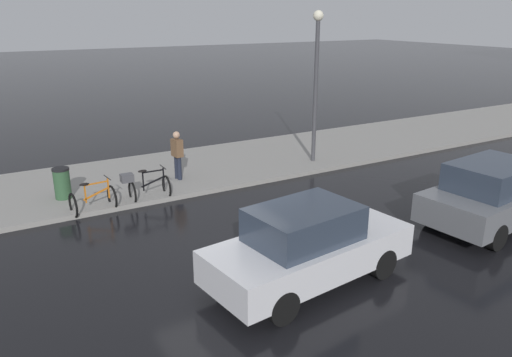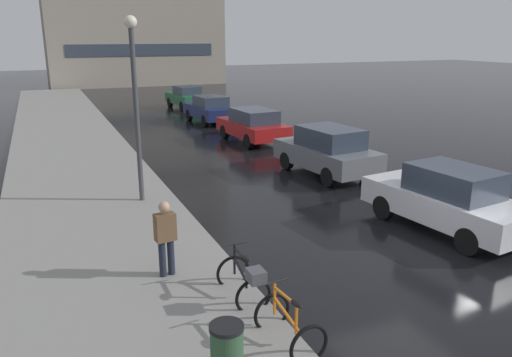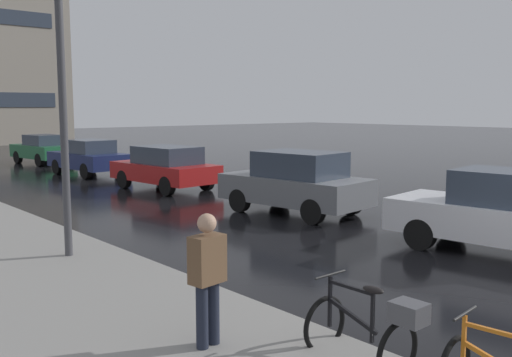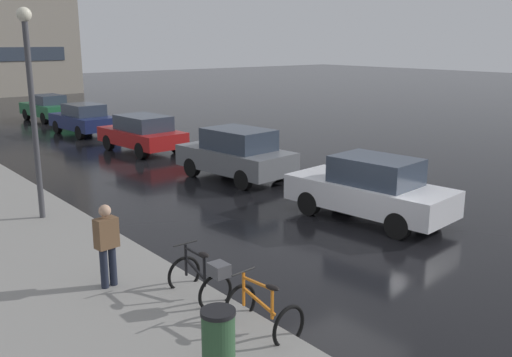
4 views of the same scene
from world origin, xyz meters
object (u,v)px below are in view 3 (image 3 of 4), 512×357
car_red (165,167)px  streetlamp (62,85)px  pedestrian (207,277)px  car_white (505,213)px  bicycle_second (370,329)px  car_grey (296,182)px  car_navy (89,157)px  car_green (43,149)px

car_red → streetlamp: streetlamp is taller
pedestrian → streetlamp: size_ratio=0.32×
car_white → bicycle_second: bearing=-167.0°
car_red → pedestrian: pedestrian is taller
car_grey → car_navy: size_ratio=1.04×
car_green → car_grey: bearing=-90.0°
car_white → streetlamp: 8.73m
pedestrian → streetlamp: 5.51m
car_grey → car_green: car_grey is taller
bicycle_second → car_green: 25.95m
car_white → pedestrian: size_ratio=2.64×
car_green → car_white: bearing=-90.0°
bicycle_second → streetlamp: bearing=95.7°
car_navy → pedestrian: pedestrian is taller
car_white → pedestrian: (-7.15, 0.07, 0.14)m
car_red → bicycle_second: bearing=-113.6°
car_white → streetlamp: streetlamp is taller
car_red → car_green: car_red is taller
car_navy → car_green: bearing=86.7°
car_white → car_red: (-0.20, 12.00, -0.04)m
car_white → car_green: (-0.00, 23.84, -0.07)m
car_white → car_red: 12.00m
bicycle_second → car_green: (6.05, 25.23, 0.26)m
car_red → car_green: bearing=89.1°
car_red → car_grey: bearing=-88.3°
pedestrian → streetlamp: (0.46, 4.97, 2.32)m
car_grey → bicycle_second: bearing=-130.3°
car_navy → bicycle_second: bearing=-106.5°
bicycle_second → car_green: size_ratio=0.34×
bicycle_second → car_green: car_green is taller
bicycle_second → car_red: size_ratio=0.32×
car_green → streetlamp: (-6.69, -18.79, 2.53)m
car_grey → streetlamp: size_ratio=0.80×
car_white → car_red: size_ratio=1.06×
car_red → pedestrian: size_ratio=2.49×
car_grey → car_white: bearing=-89.9°
car_navy → car_green: size_ratio=1.03×
car_white → car_green: bearing=90.0°
bicycle_second → car_red: 14.62m
car_navy → car_white: bearing=-88.9°
car_white → car_navy: (-0.35, 17.80, -0.06)m
bicycle_second → pedestrian: 1.89m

